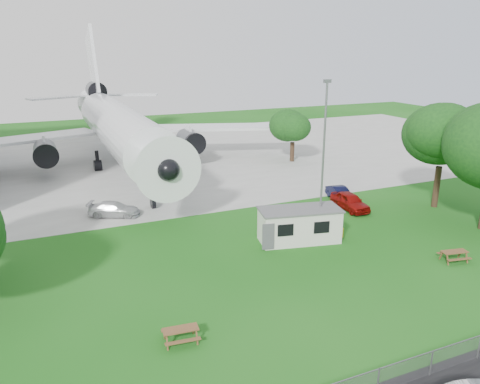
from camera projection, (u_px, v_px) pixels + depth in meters
name	position (u px, v px, depth m)	size (l,w,h in m)	color
ground	(260.00, 296.00, 28.08)	(160.00, 160.00, 0.00)	#2A6E20
concrete_apron	(133.00, 161.00, 61.32)	(120.00, 46.00, 0.03)	#B7B7B2
airliner	(117.00, 124.00, 57.12)	(46.36, 47.73, 17.69)	white
site_cabin	(300.00, 225.00, 35.71)	(6.96, 3.91, 2.62)	silver
picnic_west	(181.00, 342.00, 23.72)	(1.80, 1.50, 0.76)	brown
picnic_east	(453.00, 261.00, 32.65)	(1.80, 1.50, 0.76)	brown
lamp_mast	(323.00, 163.00, 34.87)	(0.16, 0.16, 12.00)	slate
tree_east_back	(443.00, 137.00, 41.88)	(7.08, 7.08, 10.20)	#382619
tree_far_apron	(293.00, 128.00, 59.95)	(5.14, 5.14, 6.92)	#382619
car_ne_hatch	(350.00, 201.00, 42.86)	(1.81, 4.51, 1.54)	maroon
car_ne_sedan	(340.00, 194.00, 45.47)	(1.37, 3.94, 1.30)	black
car_apron_van	(114.00, 209.00, 41.14)	(1.81, 4.46, 1.29)	silver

